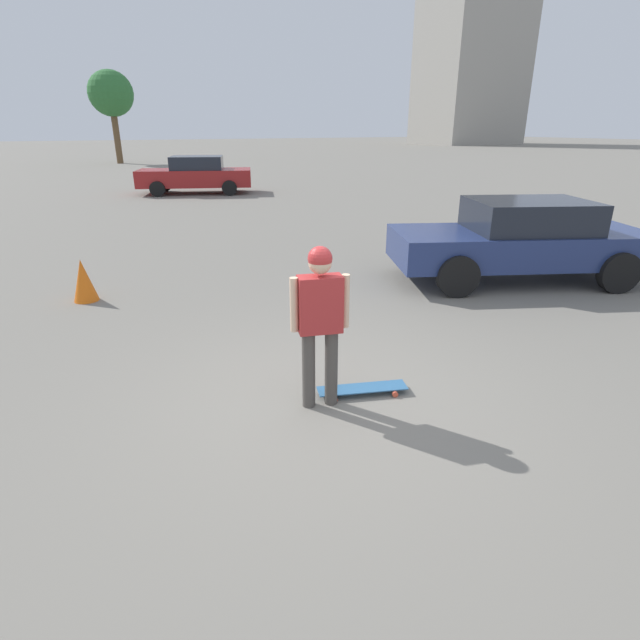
{
  "coord_description": "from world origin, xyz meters",
  "views": [
    {
      "loc": [
        -2.02,
        -3.99,
        2.67
      ],
      "look_at": [
        0.0,
        0.0,
        0.93
      ],
      "focal_mm": 28.0,
      "sensor_mm": 36.0,
      "label": 1
    }
  ],
  "objects_px": {
    "car_parked_near": "(521,239)",
    "car_parked_far": "(196,175)",
    "skateboard": "(362,389)",
    "traffic_cone": "(84,280)",
    "person": "(320,313)"
  },
  "relations": [
    {
      "from": "person",
      "to": "car_parked_near",
      "type": "xyz_separation_m",
      "value": [
        5.25,
        2.32,
        -0.24
      ]
    },
    {
      "from": "car_parked_far",
      "to": "traffic_cone",
      "type": "xyz_separation_m",
      "value": [
        -5.05,
        -13.09,
        -0.42
      ]
    },
    {
      "from": "car_parked_far",
      "to": "traffic_cone",
      "type": "bearing_deg",
      "value": 88.52
    },
    {
      "from": "traffic_cone",
      "to": "car_parked_near",
      "type": "bearing_deg",
      "value": -17.84
    },
    {
      "from": "person",
      "to": "car_parked_far",
      "type": "bearing_deg",
      "value": 94.57
    },
    {
      "from": "car_parked_near",
      "to": "car_parked_far",
      "type": "xyz_separation_m",
      "value": [
        -2.15,
        15.41,
        0.01
      ]
    },
    {
      "from": "traffic_cone",
      "to": "skateboard",
      "type": "bearing_deg",
      "value": -62.33
    },
    {
      "from": "car_parked_far",
      "to": "traffic_cone",
      "type": "distance_m",
      "value": 14.04
    },
    {
      "from": "car_parked_near",
      "to": "traffic_cone",
      "type": "distance_m",
      "value": 7.57
    },
    {
      "from": "skateboard",
      "to": "traffic_cone",
      "type": "distance_m",
      "value": 5.27
    },
    {
      "from": "person",
      "to": "car_parked_near",
      "type": "bearing_deg",
      "value": 38.37
    },
    {
      "from": "skateboard",
      "to": "car_parked_near",
      "type": "xyz_separation_m",
      "value": [
        4.76,
        2.34,
        0.7
      ]
    },
    {
      "from": "skateboard",
      "to": "traffic_cone",
      "type": "xyz_separation_m",
      "value": [
        -2.44,
        4.66,
        0.28
      ]
    },
    {
      "from": "person",
      "to": "skateboard",
      "type": "bearing_deg",
      "value": 12.69
    },
    {
      "from": "car_parked_far",
      "to": "car_parked_near",
      "type": "bearing_deg",
      "value": 117.54
    }
  ]
}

